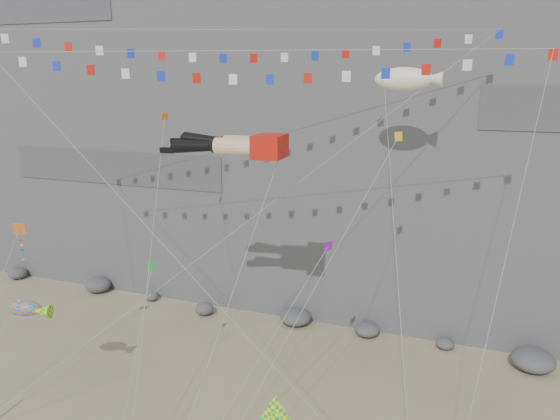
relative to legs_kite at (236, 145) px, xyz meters
name	(u,v)px	position (x,y,z in m)	size (l,w,h in m)	color
cliff	(347,25)	(-0.86, 27.81, 8.53)	(80.00, 28.00, 50.00)	slate
talus_boulders	(296,317)	(-0.86, 12.81, -15.87)	(60.00, 3.00, 1.20)	#57575C
legs_kite	(236,145)	(0.00, 0.00, 0.00)	(7.02, 14.23, 21.01)	red
flag_banner_upper	(238,30)	(-1.92, 4.63, 6.36)	(29.73, 18.41, 28.64)	red
flag_banner_lower	(251,51)	(0.77, 0.47, 4.93)	(29.36, 9.95, 25.17)	red
harlequin_kite	(19,230)	(-13.21, -2.81, -5.36)	(2.79, 6.25, 12.53)	red
fish_windsock	(25,308)	(-11.83, -4.36, -9.59)	(3.45, 5.77, 8.48)	orange
blimp_windsock	(403,80)	(7.59, 8.47, 3.44)	(5.84, 14.58, 24.47)	white
small_kite_a	(164,124)	(-6.90, 3.81, 0.64)	(6.52, 15.34, 23.67)	#FF6115
small_kite_b	(327,249)	(5.03, 0.66, -5.54)	(5.85, 10.09, 15.37)	purple
small_kite_c	(151,269)	(-5.20, -1.04, -7.45)	(3.94, 10.33, 13.65)	green
small_kite_d	(394,144)	(8.02, 3.19, 0.04)	(7.52, 14.87, 23.10)	yellow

